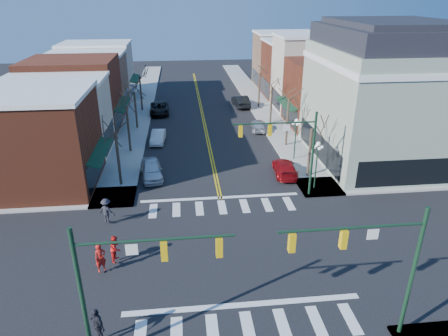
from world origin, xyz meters
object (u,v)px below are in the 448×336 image
object	(u,v)px
car_right_near	(285,168)
pedestrian_dark_b	(107,211)
car_left_mid	(158,137)
pedestrian_red_b	(116,248)
pedestrian_dark_a	(97,325)
pedestrian_red_a	(100,258)
car_right_mid	(258,125)
lamppost_midblock	(296,132)
car_right_far	(241,101)
lamppost_corner	(317,157)
car_left_far	(159,108)
car_left_near	(151,170)
victorian_corner	(385,94)

from	to	relation	value
car_right_near	pedestrian_dark_b	world-z (taller)	pedestrian_dark_b
car_left_mid	pedestrian_red_b	world-z (taller)	pedestrian_red_b
pedestrian_red_b	pedestrian_dark_a	distance (m)	6.32
pedestrian_red_a	pedestrian_dark_a	world-z (taller)	pedestrian_dark_a
car_right_mid	pedestrian_dark_b	distance (m)	24.94
car_right_near	pedestrian_dark_a	xyz separation A→B (m)	(-13.70, -17.99, 0.42)
lamppost_midblock	car_left_mid	distance (m)	15.51
car_right_mid	car_right_far	bearing A→B (deg)	-80.99
lamppost_corner	car_left_far	bearing A→B (deg)	119.62
pedestrian_red_b	car_right_far	bearing A→B (deg)	-11.20
car_right_mid	pedestrian_red_a	xyz separation A→B (m)	(-14.45, -25.59, 0.38)
car_left_mid	car_left_far	size ratio (longest dim) A/B	0.74
pedestrian_red_a	pedestrian_dark_b	distance (m)	5.67
lamppost_midblock	pedestrian_dark_b	size ratio (longest dim) A/B	2.28
lamppost_corner	lamppost_midblock	size ratio (longest dim) A/B	1.00
car_left_mid	pedestrian_red_a	world-z (taller)	pedestrian_red_a
car_left_mid	car_right_near	bearing A→B (deg)	-35.63
car_left_far	pedestrian_red_b	size ratio (longest dim) A/B	3.12
car_left_mid	pedestrian_dark_a	size ratio (longest dim) A/B	2.14
car_left_near	car_left_far	distance (m)	20.92
car_right_far	car_left_mid	bearing A→B (deg)	45.16
car_right_mid	pedestrian_red_b	size ratio (longest dim) A/B	2.34
pedestrian_dark_a	pedestrian_dark_b	xyz separation A→B (m)	(-1.27, 10.99, -0.00)
pedestrian_dark_b	car_right_mid	bearing A→B (deg)	-103.47
car_left_near	car_right_mid	world-z (taller)	car_left_near
lamppost_corner	pedestrian_red_b	world-z (taller)	lamppost_corner
lamppost_midblock	car_left_near	world-z (taller)	lamppost_midblock
car_right_mid	pedestrian_red_a	bearing A→B (deg)	66.77
pedestrian_red_a	pedestrian_red_b	xyz separation A→B (m)	(0.75, 0.97, -0.05)
lamppost_corner	lamppost_midblock	bearing A→B (deg)	90.00
victorian_corner	lamppost_corner	xyz separation A→B (m)	(-8.30, -6.00, -3.70)
victorian_corner	pedestrian_red_a	size ratio (longest dim) A/B	7.72
lamppost_corner	car_right_far	world-z (taller)	lamppost_corner
car_left_near	pedestrian_dark_a	size ratio (longest dim) A/B	2.42
lamppost_corner	lamppost_midblock	world-z (taller)	same
lamppost_midblock	pedestrian_dark_b	xyz separation A→B (m)	(-16.77, -10.32, -1.86)
victorian_corner	car_left_mid	distance (m)	24.01
pedestrian_red_a	lamppost_corner	bearing A→B (deg)	-2.91
pedestrian_dark_b	victorian_corner	bearing A→B (deg)	-135.19
car_left_mid	car_left_near	bearing A→B (deg)	-87.11
lamppost_corner	pedestrian_dark_b	size ratio (longest dim) A/B	2.28
victorian_corner	car_right_mid	size ratio (longest dim) A/B	3.48
lamppost_corner	car_left_mid	bearing A→B (deg)	136.33
car_right_near	pedestrian_red_b	xyz separation A→B (m)	(-13.70, -11.67, 0.35)
lamppost_midblock	pedestrian_red_a	xyz separation A→B (m)	(-16.25, -15.96, -1.89)
pedestrian_red_b	pedestrian_red_a	bearing A→B (deg)	151.19
car_right_near	car_right_mid	distance (m)	12.95
car_left_mid	car_left_far	xyz separation A→B (m)	(-0.29, 11.61, 0.09)
pedestrian_red_b	car_left_mid	bearing A→B (deg)	4.58
car_left_near	car_left_mid	bearing A→B (deg)	80.94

